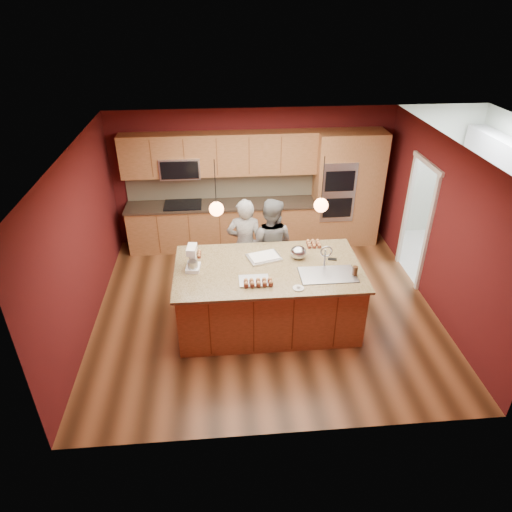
{
  "coord_description": "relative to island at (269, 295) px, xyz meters",
  "views": [
    {
      "loc": [
        -0.69,
        -6.08,
        4.61
      ],
      "look_at": [
        -0.17,
        -0.1,
        1.06
      ],
      "focal_mm": 32.0,
      "sensor_mm": 36.0,
      "label": 1
    }
  ],
  "objects": [
    {
      "name": "wall_right",
      "position": [
        2.74,
        0.38,
        0.83
      ],
      "size": [
        0.0,
        5.0,
        5.0
      ],
      "primitive_type": "plane",
      "rotation": [
        1.57,
        0.0,
        -1.57
      ],
      "color": "#4E1213",
      "rests_on": "ground"
    },
    {
      "name": "cupcakes_rack",
      "position": [
        -0.21,
        -0.46,
        0.56
      ],
      "size": [
        0.43,
        0.17,
        0.08
      ],
      "primitive_type": null,
      "color": "#B77847",
      "rests_on": "island"
    },
    {
      "name": "wall_back",
      "position": [
        -0.01,
        2.88,
        0.83
      ],
      "size": [
        5.5,
        0.0,
        5.5
      ],
      "primitive_type": "plane",
      "rotation": [
        1.57,
        0.0,
        0.0
      ],
      "color": "#4E1213",
      "rests_on": "ground"
    },
    {
      "name": "pendant_right",
      "position": [
        0.71,
        0.0,
        1.48
      ],
      "size": [
        0.2,
        0.2,
        0.8
      ],
      "color": "black",
      "rests_on": "ceiling"
    },
    {
      "name": "island",
      "position": [
        0.0,
        0.0,
        0.0
      ],
      "size": [
        2.78,
        1.55,
        1.4
      ],
      "color": "brown",
      "rests_on": "floor"
    },
    {
      "name": "cupcakes_right",
      "position": [
        0.78,
        0.6,
        0.54
      ],
      "size": [
        0.23,
        0.23,
        0.07
      ],
      "primitive_type": null,
      "color": "#B77847",
      "rests_on": "island"
    },
    {
      "name": "plate",
      "position": [
        0.34,
        -0.58,
        0.51
      ],
      "size": [
        0.16,
        0.16,
        0.01
      ],
      "primitive_type": "cylinder",
      "color": "silver",
      "rests_on": "island"
    },
    {
      "name": "pendant_left",
      "position": [
        -0.74,
        0.0,
        1.48
      ],
      "size": [
        0.2,
        0.2,
        0.8
      ],
      "color": "black",
      "rests_on": "ceiling"
    },
    {
      "name": "oven_column",
      "position": [
        1.84,
        2.58,
        0.63
      ],
      "size": [
        1.3,
        0.62,
        2.3
      ],
      "color": "brown",
      "rests_on": "floor"
    },
    {
      "name": "cupcakes_left",
      "position": [
        -1.08,
        0.44,
        0.53
      ],
      "size": [
        0.14,
        0.21,
        0.06
      ],
      "primitive_type": null,
      "color": "#B77847",
      "rests_on": "island"
    },
    {
      "name": "wall_left",
      "position": [
        -2.76,
        0.38,
        0.83
      ],
      "size": [
        0.0,
        5.0,
        5.0
      ],
      "primitive_type": "plane",
      "rotation": [
        1.57,
        0.0,
        1.57
      ],
      "color": "#4E1213",
      "rests_on": "ground"
    },
    {
      "name": "cabinet_run",
      "position": [
        -0.69,
        2.63,
        0.46
      ],
      "size": [
        3.74,
        0.64,
        2.3
      ],
      "color": "brown",
      "rests_on": "floor"
    },
    {
      "name": "person_right",
      "position": [
        0.13,
        1.03,
        0.31
      ],
      "size": [
        0.98,
        0.87,
        1.67
      ],
      "primitive_type": "imported",
      "rotation": [
        0.0,
        0.0,
        2.79
      ],
      "color": "gray",
      "rests_on": "floor"
    },
    {
      "name": "washer",
      "position": [
        4.19,
        1.29,
        -0.02
      ],
      "size": [
        0.65,
        0.67,
        1.01
      ],
      "primitive_type": "cube",
      "rotation": [
        0.0,
        0.0,
        -0.04
      ],
      "color": "white",
      "rests_on": "floor"
    },
    {
      "name": "doorway_trim",
      "position": [
        2.72,
        1.18,
        0.53
      ],
      "size": [
        0.08,
        1.11,
        2.2
      ],
      "primitive_type": null,
      "color": "silver",
      "rests_on": "wall_right"
    },
    {
      "name": "laundry_room",
      "position": [
        4.34,
        1.58,
        1.43
      ],
      "size": [
        2.6,
        2.7,
        2.7
      ],
      "color": "beige",
      "rests_on": "ground"
    },
    {
      "name": "person_left",
      "position": [
        -0.3,
        1.03,
        0.32
      ],
      "size": [
        0.66,
        0.47,
        1.68
      ],
      "primitive_type": "imported",
      "rotation": [
        0.0,
        0.0,
        3.03
      ],
      "color": "black",
      "rests_on": "floor"
    },
    {
      "name": "ceiling",
      "position": [
        -0.01,
        0.38,
        2.18
      ],
      "size": [
        5.5,
        5.5,
        0.0
      ],
      "primitive_type": "plane",
      "rotation": [
        3.14,
        0.0,
        0.0
      ],
      "color": "white",
      "rests_on": "ground"
    },
    {
      "name": "stand_mixer",
      "position": [
        -1.12,
        0.06,
        0.66
      ],
      "size": [
        0.22,
        0.29,
        0.38
      ],
      "rotation": [
        0.0,
        0.0,
        -0.11
      ],
      "color": "white",
      "rests_on": "island"
    },
    {
      "name": "phone",
      "position": [
        0.99,
        0.15,
        0.51
      ],
      "size": [
        0.15,
        0.1,
        0.01
      ],
      "primitive_type": "cube",
      "rotation": [
        0.0,
        0.0,
        -0.24
      ],
      "color": "black",
      "rests_on": "island"
    },
    {
      "name": "floor",
      "position": [
        -0.01,
        0.38,
        -0.52
      ],
      "size": [
        5.5,
        5.5,
        0.0
      ],
      "primitive_type": "plane",
      "color": "#402513",
      "rests_on": "ground"
    },
    {
      "name": "sheet_cake",
      "position": [
        -0.05,
        0.27,
        0.52
      ],
      "size": [
        0.57,
        0.48,
        0.05
      ],
      "rotation": [
        0.0,
        0.0,
        0.28
      ],
      "color": "silver",
      "rests_on": "island"
    },
    {
      "name": "mixing_bowl",
      "position": [
        0.47,
        0.23,
        0.6
      ],
      "size": [
        0.25,
        0.25,
        0.21
      ],
      "primitive_type": "ellipsoid",
      "color": "#A8ACB0",
      "rests_on": "island"
    },
    {
      "name": "tumbler",
      "position": [
        1.2,
        -0.32,
        0.57
      ],
      "size": [
        0.08,
        0.08,
        0.15
      ],
      "primitive_type": "cylinder",
      "color": "#381F11",
      "rests_on": "island"
    },
    {
      "name": "dryer",
      "position": [
        4.17,
        1.92,
        -0.03
      ],
      "size": [
        0.61,
        0.63,
        0.98
      ],
      "primitive_type": "cube",
      "rotation": [
        0.0,
        0.0,
        -0.01
      ],
      "color": "white",
      "rests_on": "floor"
    },
    {
      "name": "cooling_rack",
      "position": [
        -0.26,
        -0.35,
        0.51
      ],
      "size": [
        0.43,
        0.3,
        0.02
      ],
      "primitive_type": "cube",
      "rotation": [
        0.0,
        0.0,
        0.0
      ],
      "color": "silver",
      "rests_on": "island"
    },
    {
      "name": "wall_front",
      "position": [
        -0.01,
        -2.12,
        0.83
      ],
      "size": [
        5.5,
        0.0,
        5.5
      ],
      "primitive_type": "plane",
      "rotation": [
        -1.57,
        0.0,
        0.0
      ],
      "color": "#4E1213",
      "rests_on": "ground"
    }
  ]
}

